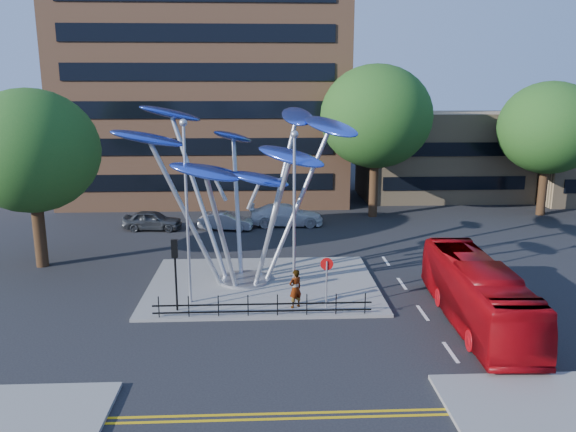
{
  "coord_description": "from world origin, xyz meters",
  "views": [
    {
      "loc": [
        -0.94,
        -22.28,
        10.38
      ],
      "look_at": [
        0.26,
        4.0,
        4.28
      ],
      "focal_mm": 35.0,
      "sensor_mm": 36.0,
      "label": 1
    }
  ],
  "objects_px": {
    "leaf_sculpture": "(241,156)",
    "tree_right": "(376,117)",
    "no_entry_sign_island": "(327,274)",
    "parked_car_mid": "(226,221)",
    "street_lamp_left": "(186,197)",
    "pedestrian": "(295,289)",
    "parked_car_left": "(152,220)",
    "red_bus": "(477,293)",
    "tree_far": "(549,128)",
    "street_lamp_right": "(294,204)",
    "tree_left": "(31,151)",
    "traffic_light_island": "(175,260)",
    "parked_car_right": "(286,215)"
  },
  "relations": [
    {
      "from": "no_entry_sign_island",
      "to": "parked_car_mid",
      "type": "relative_size",
      "value": 0.62
    },
    {
      "from": "parked_car_right",
      "to": "leaf_sculpture",
      "type": "bearing_deg",
      "value": 167.55
    },
    {
      "from": "tree_far",
      "to": "no_entry_sign_island",
      "type": "height_order",
      "value": "tree_far"
    },
    {
      "from": "tree_far",
      "to": "parked_car_mid",
      "type": "relative_size",
      "value": 2.73
    },
    {
      "from": "street_lamp_right",
      "to": "red_bus",
      "type": "distance_m",
      "value": 9.08
    },
    {
      "from": "tree_right",
      "to": "tree_far",
      "type": "height_order",
      "value": "tree_right"
    },
    {
      "from": "leaf_sculpture",
      "to": "pedestrian",
      "type": "bearing_deg",
      "value": -57.36
    },
    {
      "from": "pedestrian",
      "to": "parked_car_left",
      "type": "bearing_deg",
      "value": -90.78
    },
    {
      "from": "tree_far",
      "to": "street_lamp_right",
      "type": "xyz_separation_m",
      "value": [
        -21.5,
        -19.0,
        -2.01
      ]
    },
    {
      "from": "street_lamp_left",
      "to": "pedestrian",
      "type": "height_order",
      "value": "street_lamp_left"
    },
    {
      "from": "leaf_sculpture",
      "to": "parked_car_mid",
      "type": "distance_m",
      "value": 13.15
    },
    {
      "from": "tree_far",
      "to": "parked_car_right",
      "type": "bearing_deg",
      "value": -172.8
    },
    {
      "from": "no_entry_sign_island",
      "to": "parked_car_mid",
      "type": "height_order",
      "value": "no_entry_sign_island"
    },
    {
      "from": "tree_left",
      "to": "parked_car_left",
      "type": "relative_size",
      "value": 2.42
    },
    {
      "from": "traffic_light_island",
      "to": "parked_car_mid",
      "type": "distance_m",
      "value": 15.83
    },
    {
      "from": "tree_left",
      "to": "street_lamp_left",
      "type": "relative_size",
      "value": 1.17
    },
    {
      "from": "traffic_light_island",
      "to": "tree_right",
      "type": "bearing_deg",
      "value": 56.31
    },
    {
      "from": "leaf_sculpture",
      "to": "traffic_light_island",
      "type": "xyz_separation_m",
      "value": [
        -2.93,
        -4.18,
        -4.26
      ]
    },
    {
      "from": "red_bus",
      "to": "parked_car_mid",
      "type": "xyz_separation_m",
      "value": [
        -12.19,
        17.4,
        -0.78
      ]
    },
    {
      "from": "leaf_sculpture",
      "to": "street_lamp_left",
      "type": "bearing_deg",
      "value": -127.4
    },
    {
      "from": "street_lamp_right",
      "to": "parked_car_left",
      "type": "height_order",
      "value": "street_lamp_right"
    },
    {
      "from": "no_entry_sign_island",
      "to": "parked_car_left",
      "type": "distance_m",
      "value": 19.4
    },
    {
      "from": "tree_left",
      "to": "traffic_light_island",
      "type": "bearing_deg",
      "value": -39.81
    },
    {
      "from": "parked_car_left",
      "to": "street_lamp_right",
      "type": "bearing_deg",
      "value": -143.42
    },
    {
      "from": "red_bus",
      "to": "parked_car_mid",
      "type": "relative_size",
      "value": 2.59
    },
    {
      "from": "street_lamp_right",
      "to": "parked_car_mid",
      "type": "distance_m",
      "value": 16.33
    },
    {
      "from": "tree_far",
      "to": "pedestrian",
      "type": "xyz_separation_m",
      "value": [
        -21.46,
        -19.39,
        -6.02
      ]
    },
    {
      "from": "tree_right",
      "to": "parked_car_left",
      "type": "relative_size",
      "value": 2.84
    },
    {
      "from": "parked_car_left",
      "to": "parked_car_mid",
      "type": "bearing_deg",
      "value": -87.83
    },
    {
      "from": "tree_right",
      "to": "parked_car_right",
      "type": "xyz_separation_m",
      "value": [
        -7.19,
        -2.68,
        -7.22
      ]
    },
    {
      "from": "traffic_light_island",
      "to": "tree_far",
      "type": "bearing_deg",
      "value": 35.84
    },
    {
      "from": "tree_right",
      "to": "pedestrian",
      "type": "bearing_deg",
      "value": -111.05
    },
    {
      "from": "tree_left",
      "to": "tree_far",
      "type": "distance_m",
      "value": 37.95
    },
    {
      "from": "tree_left",
      "to": "no_entry_sign_island",
      "type": "bearing_deg",
      "value": -25.07
    },
    {
      "from": "leaf_sculpture",
      "to": "tree_right",
      "type": "bearing_deg",
      "value": 56.69
    },
    {
      "from": "traffic_light_island",
      "to": "parked_car_right",
      "type": "height_order",
      "value": "traffic_light_island"
    },
    {
      "from": "traffic_light_island",
      "to": "parked_car_right",
      "type": "bearing_deg",
      "value": 70.94
    },
    {
      "from": "tree_right",
      "to": "parked_car_left",
      "type": "distance_m",
      "value": 18.96
    },
    {
      "from": "street_lamp_right",
      "to": "traffic_light_island",
      "type": "bearing_deg",
      "value": -174.81
    },
    {
      "from": "tree_left",
      "to": "parked_car_mid",
      "type": "distance_m",
      "value": 14.51
    },
    {
      "from": "tree_far",
      "to": "parked_car_left",
      "type": "xyz_separation_m",
      "value": [
        -31.12,
        -3.62,
        -6.38
      ]
    },
    {
      "from": "street_lamp_left",
      "to": "parked_car_right",
      "type": "height_order",
      "value": "street_lamp_left"
    },
    {
      "from": "red_bus",
      "to": "tree_far",
      "type": "bearing_deg",
      "value": 59.89
    },
    {
      "from": "pedestrian",
      "to": "traffic_light_island",
      "type": "bearing_deg",
      "value": -31.11
    },
    {
      "from": "red_bus",
      "to": "leaf_sculpture",
      "type": "bearing_deg",
      "value": 153.0
    },
    {
      "from": "parked_car_right",
      "to": "tree_far",
      "type": "bearing_deg",
      "value": -82.41
    },
    {
      "from": "leaf_sculpture",
      "to": "no_entry_sign_island",
      "type": "xyz_separation_m",
      "value": [
        4.07,
        -4.16,
        -5.06
      ]
    },
    {
      "from": "street_lamp_right",
      "to": "leaf_sculpture",
      "type": "bearing_deg",
      "value": 124.91
    },
    {
      "from": "red_bus",
      "to": "no_entry_sign_island",
      "type": "bearing_deg",
      "value": 167.09
    },
    {
      "from": "parked_car_right",
      "to": "traffic_light_island",
      "type": "bearing_deg",
      "value": 161.33
    }
  ]
}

